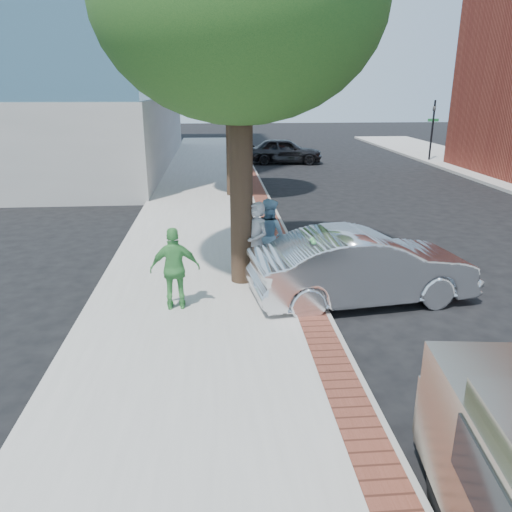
{
  "coord_description": "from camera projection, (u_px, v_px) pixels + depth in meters",
  "views": [
    {
      "loc": [
        -1.17,
        -9.22,
        4.52
      ],
      "look_at": [
        -0.38,
        0.57,
        1.2
      ],
      "focal_mm": 35.0,
      "sensor_mm": 36.0,
      "label": 1
    }
  ],
  "objects": [
    {
      "name": "person_gray",
      "position": [
        256.0,
        243.0,
        11.53
      ],
      "size": [
        0.77,
        0.84,
        1.93
      ],
      "primitive_type": "imported",
      "rotation": [
        0.0,
        0.0,
        -1.0
      ],
      "color": "#9A9A9E",
      "rests_on": "sidewalk"
    },
    {
      "name": "sidewalk",
      "position": [
        207.0,
        220.0,
        17.66
      ],
      "size": [
        5.0,
        60.0,
        0.15
      ],
      "primitive_type": "cube",
      "color": "#9E9991",
      "rests_on": "ground"
    },
    {
      "name": "person_officer",
      "position": [
        269.0,
        235.0,
        12.29
      ],
      "size": [
        1.11,
        1.13,
        1.84
      ],
      "primitive_type": "imported",
      "rotation": [
        0.0,
        0.0,
        2.25
      ],
      "color": "#89B8D4",
      "rests_on": "sidewalk"
    },
    {
      "name": "signal_far",
      "position": [
        433.0,
        126.0,
        31.26
      ],
      "size": [
        0.7,
        0.15,
        3.8
      ],
      "color": "black",
      "rests_on": "ground"
    },
    {
      "name": "tree_near",
      "position": [
        240.0,
        1.0,
        10.02
      ],
      "size": [
        6.0,
        6.0,
        8.51
      ],
      "color": "black",
      "rests_on": "sidewalk"
    },
    {
      "name": "bg_car",
      "position": [
        285.0,
        151.0,
        31.14
      ],
      "size": [
        4.81,
        2.33,
        1.58
      ],
      "primitive_type": "imported",
      "rotation": [
        0.0,
        0.0,
        1.47
      ],
      "color": "black",
      "rests_on": "ground"
    },
    {
      "name": "person_green",
      "position": [
        175.0,
        269.0,
        10.17
      ],
      "size": [
        1.04,
        0.49,
        1.73
      ],
      "primitive_type": "imported",
      "rotation": [
        0.0,
        0.0,
        3.21
      ],
      "color": "#469B4B",
      "rests_on": "sidewalk"
    },
    {
      "name": "brick_strip",
      "position": [
        269.0,
        217.0,
        17.8
      ],
      "size": [
        0.6,
        60.0,
        0.01
      ],
      "primitive_type": "cube",
      "color": "brown",
      "rests_on": "sidewalk"
    },
    {
      "name": "signal_near",
      "position": [
        248.0,
        127.0,
        30.37
      ],
      "size": [
        0.7,
        0.15,
        3.8
      ],
      "color": "black",
      "rests_on": "ground"
    },
    {
      "name": "tree_far",
      "position": [
        230.0,
        67.0,
        19.84
      ],
      "size": [
        4.8,
        4.8,
        7.14
      ],
      "color": "black",
      "rests_on": "sidewalk"
    },
    {
      "name": "parking_meter",
      "position": [
        312.0,
        258.0,
        10.22
      ],
      "size": [
        0.12,
        0.32,
        1.47
      ],
      "color": "gray",
      "rests_on": "sidewalk"
    },
    {
      "name": "office_base",
      "position": [
        13.0,
        133.0,
        29.38
      ],
      "size": [
        18.2,
        22.2,
        4.0
      ],
      "primitive_type": "cube",
      "color": "gray",
      "rests_on": "ground"
    },
    {
      "name": "curb",
      "position": [
        279.0,
        219.0,
        17.86
      ],
      "size": [
        0.1,
        60.0,
        0.15
      ],
      "primitive_type": "cube",
      "color": "gray",
      "rests_on": "ground"
    },
    {
      "name": "ground",
      "position": [
        276.0,
        320.0,
        10.25
      ],
      "size": [
        120.0,
        120.0,
        0.0
      ],
      "primitive_type": "plane",
      "color": "black",
      "rests_on": "ground"
    },
    {
      "name": "sedan_silver",
      "position": [
        362.0,
        267.0,
        10.9
      ],
      "size": [
        5.09,
        2.36,
        1.61
      ],
      "primitive_type": "imported",
      "rotation": [
        0.0,
        0.0,
        1.71
      ],
      "color": "silver",
      "rests_on": "ground"
    }
  ]
}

